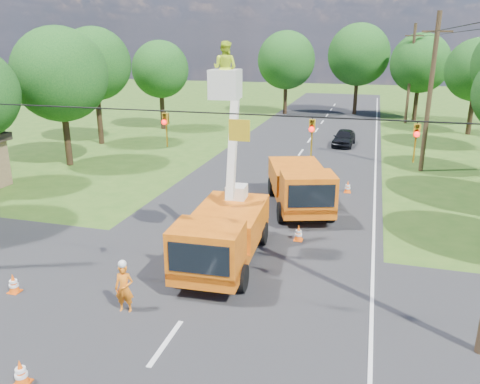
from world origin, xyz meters
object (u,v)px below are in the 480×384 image
(tree_left_e, at_px, (95,64))
(traffic_cone_2, at_px, (301,213))
(traffic_cone_6, at_px, (348,187))
(pole_right_far, at_px, (410,74))
(tree_left_f, at_px, (160,70))
(bucket_truck, at_px, (223,222))
(traffic_cone_0, at_px, (21,372))
(traffic_cone_3, at_px, (13,283))
(tree_left_d, at_px, (60,75))
(distant_car, at_px, (344,138))
(tree_far_c, at_px, (420,63))
(tree_far_a, at_px, (286,60))
(second_truck, at_px, (300,185))
(traffic_cone_1, at_px, (298,233))
(pole_right_mid, at_px, (430,93))
(ground_worker, at_px, (124,288))
(tree_right_e, at_px, (477,70))
(tree_far_b, at_px, (359,55))

(tree_left_e, bearing_deg, traffic_cone_2, -34.90)
(traffic_cone_2, relative_size, traffic_cone_6, 1.00)
(traffic_cone_2, relative_size, pole_right_far, 0.07)
(traffic_cone_6, xyz_separation_m, tree_left_f, (-18.89, 16.31, 5.33))
(bucket_truck, distance_m, pole_right_far, 37.87)
(bucket_truck, relative_size, traffic_cone_0, 11.58)
(traffic_cone_6, bearing_deg, bucket_truck, -111.14)
(traffic_cone_3, xyz_separation_m, tree_left_d, (-8.84, 15.78, 5.77))
(tree_left_d, bearing_deg, pole_right_far, 46.77)
(distant_car, height_order, tree_far_c, tree_far_c)
(distant_car, height_order, tree_far_a, tree_far_a)
(second_truck, height_order, tree_far_a, tree_far_a)
(traffic_cone_6, height_order, pole_right_far, pole_right_far)
(traffic_cone_2, height_order, tree_far_c, tree_far_c)
(traffic_cone_1, height_order, tree_left_d, tree_left_d)
(traffic_cone_2, xyz_separation_m, tree_left_f, (-16.99, 21.25, 5.33))
(traffic_cone_1, height_order, tree_far_c, tree_far_c)
(tree_far_c, bearing_deg, second_truck, -103.50)
(distant_car, relative_size, tree_far_c, 0.43)
(tree_left_e, bearing_deg, pole_right_mid, -4.52)
(traffic_cone_6, height_order, tree_far_c, tree_far_c)
(traffic_cone_3, height_order, tree_far_c, tree_far_c)
(tree_left_d, distance_m, tree_far_a, 29.73)
(bucket_truck, xyz_separation_m, traffic_cone_1, (2.42, 3.00, -1.38))
(traffic_cone_0, xyz_separation_m, tree_far_a, (-2.23, 47.49, 5.83))
(traffic_cone_1, xyz_separation_m, tree_far_c, (7.03, 35.77, 5.70))
(bucket_truck, distance_m, tree_left_d, 19.60)
(second_truck, bearing_deg, bucket_truck, -122.86)
(traffic_cone_0, bearing_deg, pole_right_mid, 65.30)
(distant_car, bearing_deg, pole_right_mid, -46.25)
(traffic_cone_2, height_order, pole_right_far, pole_right_far)
(traffic_cone_6, relative_size, pole_right_far, 0.07)
(pole_right_mid, distance_m, tree_far_a, 26.69)
(ground_worker, height_order, tree_far_a, tree_far_a)
(tree_far_c, bearing_deg, traffic_cone_3, -110.11)
(tree_far_c, bearing_deg, tree_far_a, 176.05)
(traffic_cone_2, xyz_separation_m, tree_left_d, (-17.19, 6.25, 5.77))
(tree_right_e, bearing_deg, second_truck, -115.71)
(distant_car, relative_size, traffic_cone_2, 5.61)
(bucket_truck, height_order, tree_left_e, tree_left_e)
(traffic_cone_1, height_order, traffic_cone_6, same)
(tree_far_b, bearing_deg, tree_far_c, -24.78)
(pole_right_mid, height_order, tree_far_a, pole_right_mid)
(traffic_cone_0, height_order, traffic_cone_3, same)
(traffic_cone_0, bearing_deg, tree_far_a, 92.69)
(traffic_cone_1, bearing_deg, tree_far_a, 101.48)
(tree_far_c, bearing_deg, tree_far_b, 155.22)
(pole_right_far, bearing_deg, traffic_cone_2, -101.42)
(ground_worker, bearing_deg, tree_far_c, 65.77)
(traffic_cone_1, bearing_deg, pole_right_far, 79.87)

